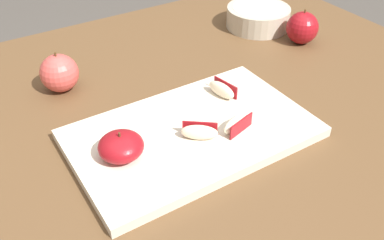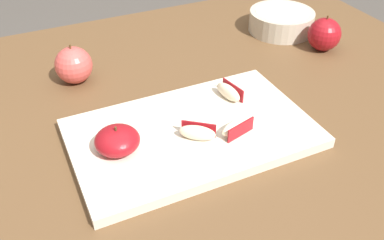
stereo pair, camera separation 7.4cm
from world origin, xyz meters
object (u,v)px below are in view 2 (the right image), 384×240
apple_wedge_near_knife (229,92)px  whole_apple_red_delicious (324,34)px  apple_half_skin_up (117,140)px  cutting_board (192,133)px  whole_apple_pink_lady (74,65)px  ceramic_fruit_bowl (281,20)px  apple_wedge_back (236,127)px  apple_wedge_left (197,132)px

apple_wedge_near_knife → whole_apple_red_delicious: (0.32, 0.11, 0.01)m
apple_half_skin_up → whole_apple_red_delicious: whole_apple_red_delicious is taller
cutting_board → whole_apple_pink_lady: 0.32m
apple_wedge_near_knife → whole_apple_pink_lady: size_ratio=0.77×
apple_half_skin_up → ceramic_fruit_bowl: size_ratio=0.45×
cutting_board → whole_apple_red_delicious: size_ratio=4.92×
cutting_board → apple_half_skin_up: 0.14m
cutting_board → apple_wedge_back: bearing=-33.7°
apple_wedge_back → whole_apple_pink_lady: bearing=123.0°
apple_half_skin_up → apple_wedge_back: (0.20, -0.04, -0.01)m
apple_wedge_back → apple_wedge_left: bearing=168.0°
apple_half_skin_up → whole_apple_red_delicious: (0.56, 0.17, -0.00)m
apple_wedge_back → whole_apple_red_delicious: 0.42m
apple_wedge_near_knife → apple_half_skin_up: bearing=-166.4°
cutting_board → ceramic_fruit_bowl: size_ratio=2.57×
apple_wedge_left → whole_apple_pink_lady: size_ratio=0.73×
ceramic_fruit_bowl → apple_wedge_back: bearing=-133.8°
apple_wedge_near_knife → ceramic_fruit_bowl: 0.38m
apple_wedge_near_knife → whole_apple_pink_lady: (-0.25, 0.22, 0.01)m
apple_wedge_near_knife → apple_wedge_left: same height
apple_half_skin_up → ceramic_fruit_bowl: (0.53, 0.30, -0.01)m
whole_apple_red_delicious → ceramic_fruit_bowl: 0.13m
apple_half_skin_up → ceramic_fruit_bowl: bearing=29.6°
apple_wedge_left → whole_apple_red_delicious: size_ratio=0.73×
apple_wedge_back → whole_apple_red_delicious: (0.36, 0.22, 0.01)m
apple_wedge_near_knife → apple_wedge_left: size_ratio=1.05×
ceramic_fruit_bowl → whole_apple_red_delicious: bearing=-76.0°
apple_half_skin_up → apple_wedge_back: size_ratio=1.12×
apple_wedge_left → whole_apple_pink_lady: (-0.14, 0.31, 0.01)m
apple_wedge_left → cutting_board: bearing=83.6°
apple_half_skin_up → apple_wedge_near_knife: (0.24, 0.06, -0.01)m
apple_half_skin_up → apple_wedge_back: apple_half_skin_up is taller
apple_wedge_back → whole_apple_pink_lady: whole_apple_pink_lady is taller
cutting_board → whole_apple_pink_lady: bearing=117.3°
apple_wedge_near_knife → apple_wedge_back: 0.11m
apple_half_skin_up → ceramic_fruit_bowl: apple_half_skin_up is taller
apple_half_skin_up → whole_apple_pink_lady: whole_apple_pink_lady is taller
apple_half_skin_up → whole_apple_pink_lady: bearing=92.0°
cutting_board → whole_apple_red_delicious: (0.43, 0.17, 0.03)m
whole_apple_pink_lady → apple_half_skin_up: bearing=-88.0°
apple_wedge_near_knife → apple_wedge_back: (-0.04, -0.10, 0.00)m
whole_apple_red_delicious → whole_apple_pink_lady: same height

